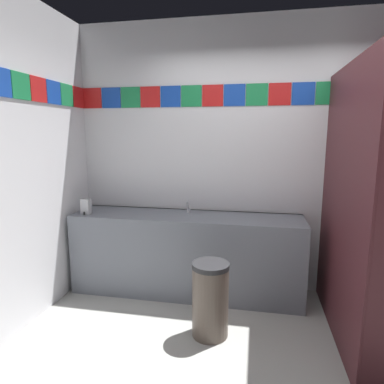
# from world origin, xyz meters

# --- Properties ---
(ground_plane) EXTENTS (9.30, 9.30, 0.00)m
(ground_plane) POSITION_xyz_m (0.00, 0.00, 0.00)
(ground_plane) COLOR #9E9E99
(wall_back) EXTENTS (4.23, 0.09, 2.80)m
(wall_back) POSITION_xyz_m (0.00, 1.49, 1.41)
(wall_back) COLOR silver
(wall_back) RESTS_ON ground_plane
(vanity_counter) EXTENTS (2.35, 0.55, 0.83)m
(vanity_counter) POSITION_xyz_m (-0.89, 1.18, 0.42)
(vanity_counter) COLOR slate
(vanity_counter) RESTS_ON ground_plane
(faucet_center) EXTENTS (0.04, 0.10, 0.14)m
(faucet_center) POSITION_xyz_m (-0.89, 1.27, 0.88)
(faucet_center) COLOR silver
(faucet_center) RESTS_ON vanity_counter
(soap_dispenser) EXTENTS (0.09, 0.09, 0.16)m
(soap_dispenser) POSITION_xyz_m (-1.91, 1.02, 0.91)
(soap_dispenser) COLOR #B7BABF
(soap_dispenser) RESTS_ON vanity_counter
(stall_divider) EXTENTS (0.92, 1.47, 2.19)m
(stall_divider) POSITION_xyz_m (0.65, 0.46, 1.09)
(stall_divider) COLOR #471E23
(stall_divider) RESTS_ON ground_plane
(trash_bin) EXTENTS (0.30, 0.30, 0.63)m
(trash_bin) POSITION_xyz_m (-0.54, 0.46, 0.31)
(trash_bin) COLOR brown
(trash_bin) RESTS_ON ground_plane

